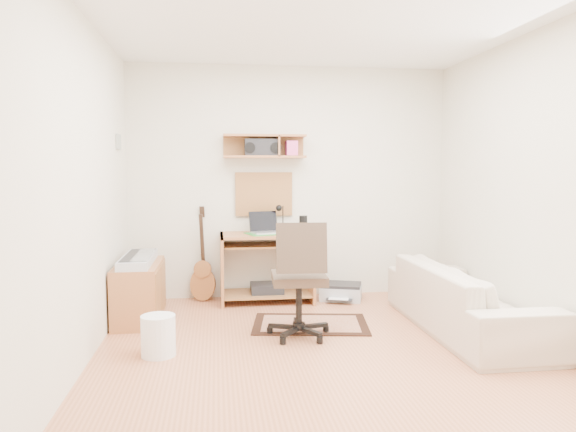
{
  "coord_description": "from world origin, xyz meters",
  "views": [
    {
      "loc": [
        -0.83,
        -4.02,
        1.45
      ],
      "look_at": [
        -0.15,
        1.05,
        1.0
      ],
      "focal_mm": 33.35,
      "sensor_mm": 36.0,
      "label": 1
    }
  ],
  "objects": [
    {
      "name": "floor",
      "position": [
        0.0,
        0.0,
        -0.01
      ],
      "size": [
        3.6,
        4.0,
        0.01
      ],
      "primitive_type": "cube",
      "color": "#C17750",
      "rests_on": "ground"
    },
    {
      "name": "ceiling",
      "position": [
        0.0,
        0.0,
        2.6
      ],
      "size": [
        3.6,
        4.0,
        0.01
      ],
      "primitive_type": "cube",
      "color": "white",
      "rests_on": "ground"
    },
    {
      "name": "back_wall",
      "position": [
        0.0,
        2.0,
        1.3
      ],
      "size": [
        3.6,
        0.01,
        2.6
      ],
      "primitive_type": "cube",
      "color": "beige",
      "rests_on": "ground"
    },
    {
      "name": "left_wall",
      "position": [
        -1.8,
        0.0,
        1.3
      ],
      "size": [
        0.01,
        4.0,
        2.6
      ],
      "primitive_type": "cube",
      "color": "beige",
      "rests_on": "ground"
    },
    {
      "name": "right_wall",
      "position": [
        1.8,
        0.0,
        1.3
      ],
      "size": [
        0.01,
        4.0,
        2.6
      ],
      "primitive_type": "cube",
      "color": "beige",
      "rests_on": "ground"
    },
    {
      "name": "wall_shelf",
      "position": [
        -0.3,
        1.88,
        1.7
      ],
      "size": [
        0.9,
        0.25,
        0.26
      ],
      "primitive_type": "cube",
      "color": "#A9673B",
      "rests_on": "back_wall"
    },
    {
      "name": "cork_board",
      "position": [
        -0.3,
        1.98,
        1.17
      ],
      "size": [
        0.64,
        0.03,
        0.49
      ],
      "primitive_type": "cube",
      "color": "tan",
      "rests_on": "back_wall"
    },
    {
      "name": "wall_photo",
      "position": [
        -1.79,
        1.5,
        1.72
      ],
      "size": [
        0.02,
        0.2,
        0.15
      ],
      "primitive_type": "cube",
      "color": "#4C8CBF",
      "rests_on": "left_wall"
    },
    {
      "name": "desk",
      "position": [
        -0.29,
        1.73,
        0.38
      ],
      "size": [
        1.0,
        0.55,
        0.75
      ],
      "primitive_type": null,
      "color": "#A9673B",
      "rests_on": "floor"
    },
    {
      "name": "laptop",
      "position": [
        -0.29,
        1.71,
        0.87
      ],
      "size": [
        0.4,
        0.4,
        0.24
      ],
      "primitive_type": null,
      "rotation": [
        0.0,
        0.0,
        0.29
      ],
      "color": "silver",
      "rests_on": "desk"
    },
    {
      "name": "speaker",
      "position": [
        0.1,
        1.68,
        0.85
      ],
      "size": [
        0.09,
        0.09,
        0.2
      ],
      "primitive_type": "cylinder",
      "color": "black",
      "rests_on": "desk"
    },
    {
      "name": "desk_lamp",
      "position": [
        -0.1,
        1.87,
        0.9
      ],
      "size": [
        0.1,
        0.1,
        0.3
      ],
      "primitive_type": null,
      "color": "black",
      "rests_on": "desk"
    },
    {
      "name": "pencil_cup",
      "position": [
        -0.02,
        1.83,
        0.79
      ],
      "size": [
        0.06,
        0.06,
        0.09
      ],
      "primitive_type": "cylinder",
      "color": "#314D95",
      "rests_on": "desk"
    },
    {
      "name": "boombox",
      "position": [
        -0.33,
        1.87,
        1.68
      ],
      "size": [
        0.38,
        0.17,
        0.2
      ],
      "primitive_type": "cube",
      "color": "black",
      "rests_on": "wall_shelf"
    },
    {
      "name": "rug",
      "position": [
        0.03,
        0.8,
        0.01
      ],
      "size": [
        1.15,
        0.86,
        0.01
      ],
      "primitive_type": "cube",
      "rotation": [
        0.0,
        0.0,
        -0.16
      ],
      "color": "tan",
      "rests_on": "floor"
    },
    {
      "name": "task_chair",
      "position": [
        -0.13,
        0.46,
        0.51
      ],
      "size": [
        0.55,
        0.55,
        1.02
      ],
      "primitive_type": null,
      "rotation": [
        0.0,
        0.0,
        -0.06
      ],
      "color": "#3A2D22",
      "rests_on": "floor"
    },
    {
      "name": "cabinet",
      "position": [
        -1.58,
        1.18,
        0.28
      ],
      "size": [
        0.4,
        0.9,
        0.55
      ],
      "primitive_type": "cube",
      "color": "#A9673B",
      "rests_on": "floor"
    },
    {
      "name": "music_keyboard",
      "position": [
        -1.58,
        1.18,
        0.59
      ],
      "size": [
        0.28,
        0.88,
        0.08
      ],
      "primitive_type": "cube",
      "color": "#B2B5BA",
      "rests_on": "cabinet"
    },
    {
      "name": "guitar",
      "position": [
        -0.99,
        1.86,
        0.52
      ],
      "size": [
        0.31,
        0.23,
        1.05
      ],
      "primitive_type": null,
      "rotation": [
        0.0,
        0.0,
        -0.21
      ],
      "color": "#A76433",
      "rests_on": "floor"
    },
    {
      "name": "waste_basket",
      "position": [
        -1.29,
        0.13,
        0.16
      ],
      "size": [
        0.27,
        0.27,
        0.32
      ],
      "primitive_type": "cylinder",
      "rotation": [
        0.0,
        0.0,
        0.0
      ],
      "color": "white",
      "rests_on": "floor"
    },
    {
      "name": "printer",
      "position": [
        0.54,
        1.71,
        0.08
      ],
      "size": [
        0.54,
        0.47,
        0.17
      ],
      "primitive_type": "cube",
      "rotation": [
        0.0,
        0.0,
        -0.32
      ],
      "color": "#A5A8AA",
      "rests_on": "floor"
    },
    {
      "name": "sofa",
      "position": [
        1.38,
        0.43,
        0.39
      ],
      "size": [
        0.59,
        2.02,
        0.79
      ],
      "primitive_type": "imported",
      "rotation": [
        0.0,
        0.0,
        1.57
      ],
      "color": "beige",
      "rests_on": "floor"
    }
  ]
}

